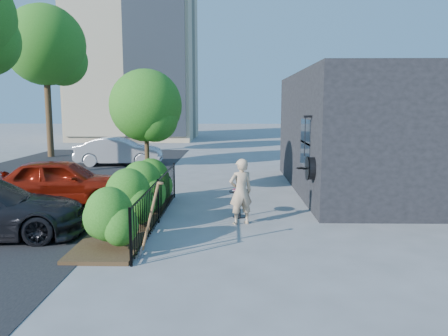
{
  "coord_description": "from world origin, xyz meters",
  "views": [
    {
      "loc": [
        0.32,
        -10.55,
        2.89
      ],
      "look_at": [
        0.11,
        1.27,
        1.2
      ],
      "focal_mm": 35.0,
      "sensor_mm": 36.0,
      "label": 1
    }
  ],
  "objects_px": {
    "patio_tree": "(148,110)",
    "street_tree_far": "(46,50)",
    "cafe_table": "(240,199)",
    "shovel": "(149,224)",
    "car_silver": "(119,151)",
    "woman": "(241,192)",
    "car_red": "(62,182)"
  },
  "relations": [
    {
      "from": "cafe_table",
      "to": "car_silver",
      "type": "height_order",
      "value": "car_silver"
    },
    {
      "from": "cafe_table",
      "to": "patio_tree",
      "type": "bearing_deg",
      "value": 141.97
    },
    {
      "from": "patio_tree",
      "to": "cafe_table",
      "type": "bearing_deg",
      "value": -38.03
    },
    {
      "from": "car_red",
      "to": "car_silver",
      "type": "distance_m",
      "value": 8.57
    },
    {
      "from": "patio_tree",
      "to": "woman",
      "type": "relative_size",
      "value": 2.43
    },
    {
      "from": "street_tree_far",
      "to": "shovel",
      "type": "distance_m",
      "value": 19.35
    },
    {
      "from": "cafe_table",
      "to": "car_silver",
      "type": "bearing_deg",
      "value": 119.92
    },
    {
      "from": "cafe_table",
      "to": "car_silver",
      "type": "distance_m",
      "value": 11.46
    },
    {
      "from": "car_silver",
      "to": "car_red",
      "type": "bearing_deg",
      "value": 179.62
    },
    {
      "from": "patio_tree",
      "to": "shovel",
      "type": "height_order",
      "value": "patio_tree"
    },
    {
      "from": "cafe_table",
      "to": "car_red",
      "type": "distance_m",
      "value": 5.39
    },
    {
      "from": "cafe_table",
      "to": "woman",
      "type": "xyz_separation_m",
      "value": [
        0.01,
        -0.67,
        0.33
      ]
    },
    {
      "from": "woman",
      "to": "car_red",
      "type": "xyz_separation_m",
      "value": [
        -5.22,
        2.05,
        -0.13
      ]
    },
    {
      "from": "woman",
      "to": "shovel",
      "type": "distance_m",
      "value": 3.04
    },
    {
      "from": "shovel",
      "to": "patio_tree",
      "type": "bearing_deg",
      "value": 100.48
    },
    {
      "from": "shovel",
      "to": "car_red",
      "type": "relative_size",
      "value": 0.38
    },
    {
      "from": "cafe_table",
      "to": "woman",
      "type": "distance_m",
      "value": 0.75
    },
    {
      "from": "patio_tree",
      "to": "car_red",
      "type": "distance_m",
      "value": 3.3
    },
    {
      "from": "woman",
      "to": "patio_tree",
      "type": "bearing_deg",
      "value": -65.68
    },
    {
      "from": "street_tree_far",
      "to": "car_silver",
      "type": "distance_m",
      "value": 7.86
    },
    {
      "from": "woman",
      "to": "car_silver",
      "type": "bearing_deg",
      "value": -81.73
    },
    {
      "from": "patio_tree",
      "to": "street_tree_far",
      "type": "bearing_deg",
      "value": 124.51
    },
    {
      "from": "street_tree_far",
      "to": "shovel",
      "type": "xyz_separation_m",
      "value": [
        8.68,
        -16.48,
        -5.25
      ]
    },
    {
      "from": "street_tree_far",
      "to": "woman",
      "type": "height_order",
      "value": "street_tree_far"
    },
    {
      "from": "street_tree_far",
      "to": "cafe_table",
      "type": "height_order",
      "value": "street_tree_far"
    },
    {
      "from": "patio_tree",
      "to": "cafe_table",
      "type": "relative_size",
      "value": 5.27
    },
    {
      "from": "shovel",
      "to": "car_red",
      "type": "distance_m",
      "value": 5.65
    },
    {
      "from": "shovel",
      "to": "car_red",
      "type": "xyz_separation_m",
      "value": [
        -3.42,
        4.5,
        0.02
      ]
    },
    {
      "from": "patio_tree",
      "to": "street_tree_far",
      "type": "distance_m",
      "value": 13.95
    },
    {
      "from": "street_tree_far",
      "to": "shovel",
      "type": "bearing_deg",
      "value": -62.23
    },
    {
      "from": "car_silver",
      "to": "patio_tree",
      "type": "bearing_deg",
      "value": -162.98
    },
    {
      "from": "patio_tree",
      "to": "street_tree_far",
      "type": "relative_size",
      "value": 0.48
    }
  ]
}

